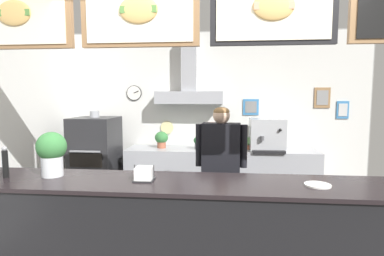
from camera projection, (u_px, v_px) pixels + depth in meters
back_wall_assembly at (212, 111)px, 5.02m from camera, size 4.93×2.77×2.76m
service_counter at (202, 251)px, 2.41m from camera, size 3.78×0.62×1.09m
back_prep_counter at (220, 178)px, 4.91m from camera, size 2.93×0.60×0.90m
pizza_oven at (96, 163)px, 4.84m from camera, size 0.64×0.73×1.50m
shop_worker at (221, 171)px, 3.65m from camera, size 0.60×0.25×1.60m
espresso_machine at (267, 135)px, 4.75m from camera, size 0.51×0.54×0.48m
potted_basil at (248, 143)px, 4.84m from camera, size 0.15×0.15×0.19m
potted_thyme at (162, 139)px, 4.97m from camera, size 0.21×0.21×0.26m
potted_rosemary at (198, 142)px, 4.85m from camera, size 0.13×0.13×0.19m
potted_sage at (220, 141)px, 4.85m from camera, size 0.20×0.20×0.24m
pepper_grinder at (5, 162)px, 2.47m from camera, size 0.04×0.04×0.25m
condiment_plate at (318, 185)px, 2.26m from camera, size 0.19×0.19×0.01m
napkin_holder at (144, 174)px, 2.40m from camera, size 0.16×0.15×0.12m
basil_vase at (52, 153)px, 2.51m from camera, size 0.23×0.23×0.36m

